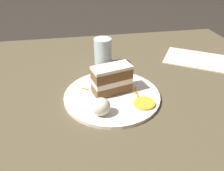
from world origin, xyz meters
name	(u,v)px	position (x,y,z in m)	size (l,w,h in m)	color
ground_plane	(104,98)	(0.00, 0.00, 0.00)	(6.00, 6.00, 0.00)	black
dining_table	(104,96)	(0.00, 0.00, 0.01)	(1.34, 1.05, 0.02)	#4C422D
plate	(112,95)	(0.02, -0.03, 0.03)	(0.29, 0.29, 0.01)	silver
cake_slice	(112,79)	(0.02, -0.01, 0.08)	(0.12, 0.08, 0.09)	brown
cream_dollop	(101,107)	(-0.02, -0.11, 0.06)	(0.05, 0.05, 0.05)	silver
orange_garnish	(144,103)	(0.10, -0.09, 0.04)	(0.06, 0.06, 0.01)	orange
carrot_shreds_scatter	(112,86)	(0.03, 0.02, 0.03)	(0.17, 0.14, 0.00)	orange
drinking_glass	(103,54)	(0.03, 0.19, 0.07)	(0.07, 0.07, 0.11)	silver
menu_card	(197,59)	(0.41, 0.17, 0.02)	(0.17, 0.25, 0.00)	beige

